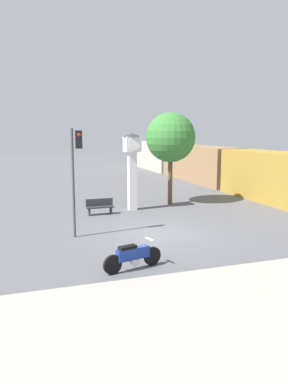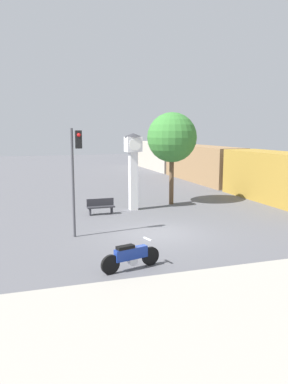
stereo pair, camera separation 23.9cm
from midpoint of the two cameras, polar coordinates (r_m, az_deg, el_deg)
The scene contains 8 objects.
ground_plane at distance 17.99m, azimuth 1.80°, elevation -6.31°, with size 120.00×120.00×0.00m, color #56565B.
sidewalk_strip at distance 11.20m, azimuth 17.13°, elevation -16.47°, with size 36.00×6.00×0.10m.
motorcycle at distance 13.33m, azimuth -2.23°, elevation -9.74°, with size 2.27×0.77×1.02m.
clock_tower at distance 22.81m, azimuth -2.13°, elevation 4.93°, with size 1.09×1.09×4.70m.
freight_train at distance 36.94m, azimuth 8.24°, elevation 4.34°, with size 2.80×36.74×3.40m.
traffic_light at distance 17.10m, azimuth -10.76°, elevation 4.22°, with size 0.50×0.35×4.96m.
street_tree at distance 24.67m, azimuth 3.79°, elevation 8.25°, with size 3.24×3.24×6.04m.
bench at distance 22.01m, azimuth -7.06°, elevation -2.16°, with size 1.60×0.44×0.92m.
Camera 1 is at (-6.19, -16.18, 4.85)m, focal length 35.00 mm.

